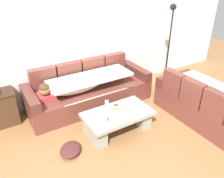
% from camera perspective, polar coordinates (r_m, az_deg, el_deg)
% --- Properties ---
extents(ground_plane, '(14.00, 14.00, 0.00)m').
position_cam_1_polar(ground_plane, '(3.74, 4.64, -15.42)').
color(ground_plane, olive).
extents(back_wall, '(9.00, 0.10, 2.70)m').
position_cam_1_polar(back_wall, '(4.77, -10.19, 12.87)').
color(back_wall, silver).
rests_on(back_wall, ground_plane).
extents(couch_along_wall, '(2.58, 0.92, 0.88)m').
position_cam_1_polar(couch_along_wall, '(4.71, -6.35, -0.51)').
color(couch_along_wall, brown).
rests_on(couch_along_wall, ground_plane).
extents(couch_near_window, '(0.92, 1.77, 0.88)m').
position_cam_1_polar(couch_near_window, '(4.60, 22.27, -3.27)').
color(couch_near_window, brown).
rests_on(couch_near_window, ground_plane).
extents(coffee_table, '(1.20, 0.68, 0.38)m').
position_cam_1_polar(coffee_table, '(3.98, 1.46, -7.71)').
color(coffee_table, '#9A9D92').
rests_on(coffee_table, ground_plane).
extents(fruit_bowl, '(0.28, 0.28, 0.10)m').
position_cam_1_polar(fruit_bowl, '(3.93, 0.76, -5.05)').
color(fruit_bowl, silver).
rests_on(fruit_bowl, coffee_table).
extents(wine_glass_near_left, '(0.07, 0.07, 0.17)m').
position_cam_1_polar(wine_glass_near_left, '(3.60, -1.58, -7.04)').
color(wine_glass_near_left, silver).
rests_on(wine_glass_near_left, coffee_table).
extents(wine_glass_near_right, '(0.07, 0.07, 0.17)m').
position_cam_1_polar(wine_glass_near_right, '(3.93, 6.11, -3.91)').
color(wine_glass_near_right, silver).
rests_on(wine_glass_near_right, coffee_table).
extents(wine_glass_far_back, '(0.07, 0.07, 0.17)m').
position_cam_1_polar(wine_glass_far_back, '(3.94, -1.33, -3.70)').
color(wine_glass_far_back, silver).
rests_on(wine_glass_far_back, coffee_table).
extents(open_magazine, '(0.30, 0.24, 0.01)m').
position_cam_1_polar(open_magazine, '(4.10, 5.84, -4.30)').
color(open_magazine, white).
rests_on(open_magazine, coffee_table).
extents(floor_lamp, '(0.33, 0.31, 1.95)m').
position_cam_1_polar(floor_lamp, '(5.44, 14.41, 11.74)').
color(floor_lamp, black).
rests_on(floor_lamp, ground_plane).
extents(crumpled_garment, '(0.50, 0.51, 0.12)m').
position_cam_1_polar(crumpled_garment, '(3.72, -10.53, -14.95)').
color(crumpled_garment, '#4C2323').
rests_on(crumpled_garment, ground_plane).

